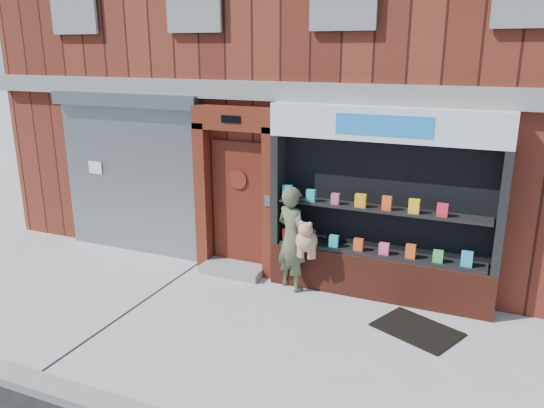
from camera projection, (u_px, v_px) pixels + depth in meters
The scene contains 7 objects.
ground at pixel (226, 326), 7.55m from camera, with size 80.00×80.00×0.00m, color #9E9E99.
building at pixel (349, 39), 11.71m from camera, with size 12.00×8.16×8.00m.
shutter_bay at pixel (130, 164), 9.90m from camera, with size 3.10×0.30×3.04m.
red_door_bay at pixel (236, 191), 9.06m from camera, with size 1.52×0.58×2.90m.
pharmacy_bay at pixel (381, 214), 8.10m from camera, with size 3.50×0.41×3.00m.
woman at pixel (294, 239), 8.49m from camera, with size 0.85×0.67×1.72m.
doormat at pixel (417, 330), 7.43m from camera, with size 1.10×0.77×0.03m, color black.
Camera 1 is at (3.27, -5.95, 3.80)m, focal length 35.00 mm.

